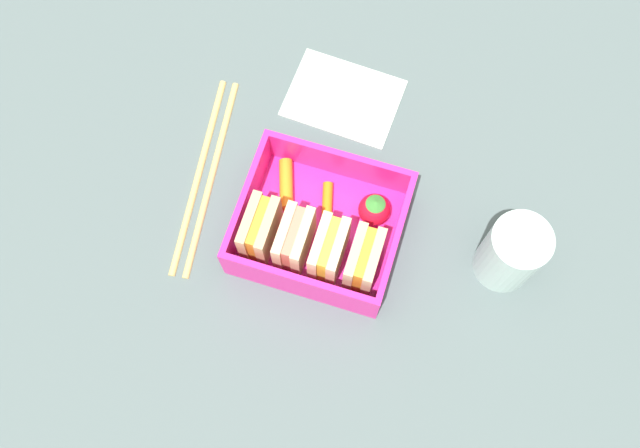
# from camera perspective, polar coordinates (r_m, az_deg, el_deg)

# --- Properties ---
(ground_plane) EXTENTS (1.20, 1.20, 0.02)m
(ground_plane) POSITION_cam_1_polar(r_m,az_deg,el_deg) (0.72, -0.00, -0.97)
(ground_plane) COLOR #4C5C5B
(bento_tray) EXTENTS (0.15, 0.13, 0.01)m
(bento_tray) POSITION_cam_1_polar(r_m,az_deg,el_deg) (0.70, -0.00, -0.56)
(bento_tray) COLOR #E0238A
(bento_tray) RESTS_ON ground_plane
(bento_rim) EXTENTS (0.15, 0.13, 0.04)m
(bento_rim) POSITION_cam_1_polar(r_m,az_deg,el_deg) (0.68, -0.00, 0.20)
(bento_rim) COLOR #E0238A
(bento_rim) RESTS_ON bento_tray
(sandwich_left) EXTENTS (0.03, 0.05, 0.06)m
(sandwich_left) POSITION_cam_1_polar(r_m,az_deg,el_deg) (0.66, 3.53, -2.91)
(sandwich_left) COLOR tan
(sandwich_left) RESTS_ON bento_tray
(sandwich_center_left) EXTENTS (0.03, 0.05, 0.06)m
(sandwich_center_left) POSITION_cam_1_polar(r_m,az_deg,el_deg) (0.66, 0.72, -2.08)
(sandwich_center_left) COLOR #E1B68C
(sandwich_center_left) RESTS_ON bento_tray
(sandwich_center) EXTENTS (0.03, 0.05, 0.06)m
(sandwich_center) POSITION_cam_1_polar(r_m,az_deg,el_deg) (0.66, -2.06, -1.24)
(sandwich_center) COLOR #D6B484
(sandwich_center) RESTS_ON bento_tray
(sandwich_center_right) EXTENTS (0.03, 0.05, 0.06)m
(sandwich_center_right) POSITION_cam_1_polar(r_m,az_deg,el_deg) (0.67, -4.81, -0.42)
(sandwich_center_right) COLOR tan
(sandwich_center_right) RESTS_ON bento_tray
(strawberry_far_left) EXTENTS (0.03, 0.03, 0.04)m
(strawberry_far_left) POSITION_cam_1_polar(r_m,az_deg,el_deg) (0.69, 4.38, 1.18)
(strawberry_far_left) COLOR red
(strawberry_far_left) RESTS_ON bento_tray
(carrot_stick_left) EXTENTS (0.02, 0.05, 0.01)m
(carrot_stick_left) POSITION_cam_1_polar(r_m,az_deg,el_deg) (0.70, 0.56, 1.48)
(carrot_stick_left) COLOR orange
(carrot_stick_left) RESTS_ON bento_tray
(carrot_stick_far_left) EXTENTS (0.03, 0.05, 0.01)m
(carrot_stick_far_left) POSITION_cam_1_polar(r_m,az_deg,el_deg) (0.71, -2.73, 3.19)
(carrot_stick_far_left) COLOR orange
(carrot_stick_far_left) RESTS_ON bento_tray
(chopstick_pair) EXTENTS (0.05, 0.22, 0.01)m
(chopstick_pair) POSITION_cam_1_polar(r_m,az_deg,el_deg) (0.74, -9.21, 3.94)
(chopstick_pair) COLOR tan
(chopstick_pair) RESTS_ON ground_plane
(drinking_glass) EXTENTS (0.06, 0.06, 0.08)m
(drinking_glass) POSITION_cam_1_polar(r_m,az_deg,el_deg) (0.68, 15.07, -2.25)
(drinking_glass) COLOR silver
(drinking_glass) RESTS_ON ground_plane
(folded_napkin) EXTENTS (0.12, 0.09, 0.00)m
(folded_napkin) POSITION_cam_1_polar(r_m,az_deg,el_deg) (0.77, 1.89, 10.08)
(folded_napkin) COLOR silver
(folded_napkin) RESTS_ON ground_plane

